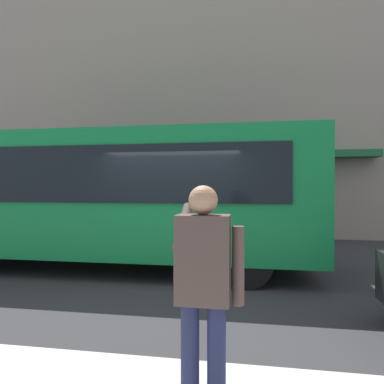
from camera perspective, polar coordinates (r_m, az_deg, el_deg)
name	(u,v)px	position (r m, az deg, el deg)	size (l,w,h in m)	color
ground_plane	(177,280)	(7.30, -2.43, -13.88)	(60.00, 60.00, 0.00)	#2B2B2D
building_facade_far	(214,80)	(14.40, 3.59, 17.41)	(28.00, 1.55, 12.00)	gray
red_bus	(112,195)	(8.26, -12.66, -0.40)	(9.05, 2.54, 3.08)	#0F7238
pedestrian_photographer	(204,280)	(2.75, 1.90, -13.88)	(0.53, 0.52, 1.70)	#1E2347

